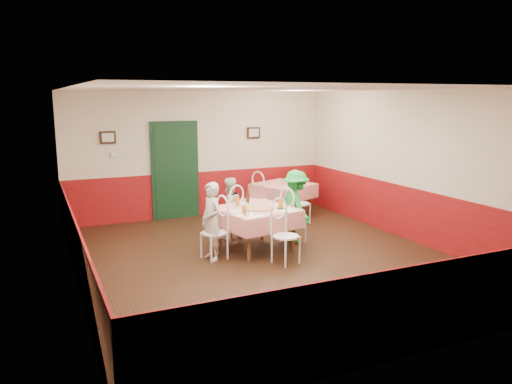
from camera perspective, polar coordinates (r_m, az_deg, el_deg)
name	(u,v)px	position (r m, az deg, el deg)	size (l,w,h in m)	color
floor	(267,259)	(8.44, 1.21, -7.66)	(7.00, 7.00, 0.00)	black
ceiling	(267,89)	(8.01, 1.30, 11.70)	(7.00, 7.00, 0.00)	white
back_wall	(200,154)	(11.34, -6.41, 4.30)	(6.00, 0.10, 2.80)	beige
front_wall	(418,227)	(5.24, 18.02, -3.87)	(6.00, 0.10, 2.80)	beige
left_wall	(71,191)	(7.35, -20.36, 0.12)	(0.10, 7.00, 2.80)	beige
right_wall	(412,166)	(9.77, 17.36, 2.82)	(0.10, 7.00, 2.80)	beige
wainscot_back	(201,194)	(11.46, -6.29, -0.18)	(6.00, 0.03, 1.00)	maroon
wainscot_front	(412,311)	(5.54, 17.36, -12.88)	(6.00, 0.03, 1.00)	maroon
wainscot_left	(77,253)	(7.56, -19.79, -6.58)	(0.03, 7.00, 1.00)	maroon
wainscot_right	(408,213)	(9.92, 17.00, -2.33)	(0.03, 7.00, 1.00)	maroon
door	(175,172)	(11.17, -9.22, 2.32)	(0.96, 0.06, 2.10)	black
picture_left	(108,137)	(10.80, -16.57, 6.00)	(0.32, 0.03, 0.26)	black
picture_right	(254,133)	(11.71, -0.28, 6.79)	(0.32, 0.03, 0.26)	black
thermostat	(114,154)	(10.85, -15.95, 4.19)	(0.10, 0.03, 0.10)	white
main_table	(256,230)	(8.82, 0.00, -4.31)	(1.22, 1.22, 0.77)	red
second_table	(283,201)	(11.25, 3.13, -0.98)	(1.12, 1.12, 0.77)	red
chair_left	(214,233)	(8.36, -4.81, -4.67)	(0.42, 0.42, 0.90)	white
chair_right	(294,219)	(9.29, 4.32, -3.07)	(0.42, 0.42, 0.90)	white
chair_far	(231,216)	(9.49, -2.93, -2.76)	(0.42, 0.42, 0.90)	white
chair_near	(286,236)	(8.14, 3.43, -5.08)	(0.42, 0.42, 0.90)	white
chair_second_a	(253,200)	(10.92, -0.36, -0.93)	(0.42, 0.42, 0.90)	white
chair_second_b	(300,204)	(10.59, 5.00, -1.34)	(0.42, 0.42, 0.90)	white
pizza	(259,208)	(8.68, 0.39, -1.83)	(0.50, 0.50, 0.03)	#B74723
plate_left	(236,211)	(8.47, -2.30, -2.21)	(0.25, 0.25, 0.01)	white
plate_right	(276,205)	(8.94, 2.34, -1.51)	(0.25, 0.25, 0.01)	white
plate_far	(243,203)	(9.09, -1.55, -1.31)	(0.25, 0.25, 0.01)	white
glass_a	(244,210)	(8.31, -1.37, -2.03)	(0.07, 0.07, 0.14)	#BF7219
glass_b	(280,203)	(8.77, 2.81, -1.32)	(0.08, 0.08, 0.15)	#BF7219
glass_c	(237,202)	(8.93, -2.14, -1.11)	(0.08, 0.08, 0.14)	#BF7219
beer_bottle	(248,197)	(9.09, -0.94, -0.59)	(0.06, 0.06, 0.24)	#381C0A
shaker_a	(248,213)	(8.16, -0.88, -2.44)	(0.04, 0.04, 0.09)	silver
shaker_b	(255,213)	(8.18, -0.16, -2.41)	(0.04, 0.04, 0.09)	silver
shaker_c	(245,213)	(8.15, -1.27, -2.47)	(0.04, 0.04, 0.09)	#B23319
menu_left	(250,215)	(8.22, -0.64, -2.65)	(0.30, 0.40, 0.00)	white
menu_right	(285,209)	(8.65, 3.34, -1.98)	(0.30, 0.40, 0.00)	white
wallet	(280,209)	(8.66, 2.81, -1.90)	(0.11, 0.09, 0.02)	black
diner_left	(211,221)	(8.28, -5.13, -3.36)	(0.48, 0.31, 1.31)	gray
diner_far	(229,208)	(9.50, -3.10, -1.87)	(0.58, 0.45, 1.18)	gray
diner_right	(296,206)	(9.27, 4.58, -1.66)	(0.88, 0.50, 1.36)	gray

